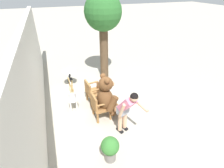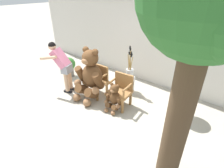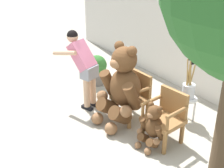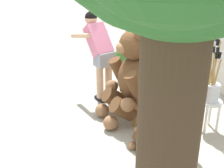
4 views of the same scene
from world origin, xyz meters
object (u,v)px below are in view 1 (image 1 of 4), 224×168
brush_bucket (72,94)px  round_side_table (70,77)px  wooden_chair_left (100,105)px  white_stool (73,102)px  wooden_chair_right (93,91)px  teddy_bear_large (107,97)px  patio_tree (104,15)px  teddy_bear_small (100,92)px  person_visitor (127,108)px  potted_plant (110,148)px

brush_bucket → round_side_table: 1.66m
wooden_chair_left → white_stool: (0.62, 0.73, -0.11)m
wooden_chair_left → round_side_table: 2.33m
wooden_chair_right → brush_bucket: (-0.23, 0.73, 0.21)m
teddy_bear_large → patio_tree: (2.71, -0.78, 1.93)m
brush_bucket → round_side_table: brush_bucket is taller
wooden_chair_left → wooden_chair_right: (0.85, -0.00, 0.00)m
teddy_bear_large → teddy_bear_small: 0.92m
person_visitor → white_stool: bearing=39.0°
wooden_chair_left → patio_tree: (2.72, -1.04, 2.18)m
white_stool → round_side_table: bearing=-4.5°
brush_bucket → wooden_chair_left: bearing=-130.2°
wooden_chair_left → white_stool: 0.96m
patio_tree → potted_plant: bearing=163.7°
teddy_bear_small → white_stool: teddy_bear_small is taller
teddy_bear_small → patio_tree: (1.86, -0.76, 2.27)m
wooden_chair_right → wooden_chair_left: bearing=180.0°
wooden_chair_left → teddy_bear_small: size_ratio=1.14×
teddy_bear_large → potted_plant: teddy_bear_large is taller
potted_plant → wooden_chair_right: bearing=-4.9°
wooden_chair_left → patio_tree: patio_tree is taller
round_side_table → patio_tree: size_ratio=0.20×
wooden_chair_right → white_stool: size_ratio=1.87×
teddy_bear_large → patio_tree: size_ratio=0.42×
person_visitor → patio_tree: 4.06m
wooden_chair_right → teddy_bear_small: 0.30m
teddy_bear_small → round_side_table: bearing=32.3°
wooden_chair_right → patio_tree: patio_tree is taller
person_visitor → potted_plant: size_ratio=2.17×
white_stool → potted_plant: potted_plant is taller
wooden_chair_left → teddy_bear_small: 0.91m
teddy_bear_small → white_stool: 1.04m
wooden_chair_right → potted_plant: (-2.42, 0.21, -0.07)m
wooden_chair_right → teddy_bear_small: size_ratio=1.14×
teddy_bear_large → teddy_bear_small: teddy_bear_large is taller
brush_bucket → person_visitor: bearing=-141.0°
brush_bucket → patio_tree: (2.10, -1.77, 1.97)m
teddy_bear_large → brush_bucket: teddy_bear_large is taller
person_visitor → teddy_bear_large: bearing=14.7°
person_visitor → potted_plant: 1.09m
brush_bucket → round_side_table: bearing=-4.5°
teddy_bear_small → round_side_table: size_ratio=1.05×
person_visitor → white_stool: 2.02m
white_stool → potted_plant: 2.25m
patio_tree → potted_plant: 5.00m
brush_bucket → patio_tree: patio_tree is taller
teddy_bear_large → wooden_chair_left: bearing=91.4°
teddy_bear_large → round_side_table: 2.42m
round_side_table → patio_tree: (0.47, -1.64, 2.19)m
white_stool → patio_tree: bearing=-40.1°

